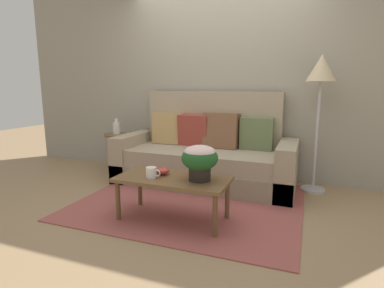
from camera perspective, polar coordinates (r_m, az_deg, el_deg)
The scene contains 11 objects.
ground_plane at distance 3.45m, azimuth -0.19°, elevation -10.52°, with size 14.00×14.00×0.00m, color #997A56.
wall_back at distance 4.35m, azimuth 5.59°, elevation 13.72°, with size 6.40×0.12×2.96m, color gray.
area_rug at distance 3.45m, azimuth -0.16°, elevation -10.42°, with size 2.32×1.97×0.01m, color #994C47.
couch at distance 4.01m, azimuth 2.55°, elevation -2.18°, with size 2.25×0.90×1.17m.
coffee_table at distance 2.89m, azimuth -3.56°, elevation -7.06°, with size 1.05×0.50×0.41m.
side_table at distance 4.66m, azimuth -13.61°, elevation -0.30°, with size 0.36×0.36×0.56m.
floor_lamp at distance 3.86m, azimuth 22.65°, elevation 11.08°, with size 0.33×0.33×1.60m.
potted_plant at distance 2.74m, azimuth 1.44°, elevation -2.71°, with size 0.33×0.33×0.32m.
coffee_mug at distance 2.88m, azimuth -7.45°, elevation -5.22°, with size 0.14×0.10×0.10m.
snack_bowl at distance 2.97m, azimuth -5.44°, elevation -4.90°, with size 0.14×0.14×0.07m.
table_vase at distance 4.63m, azimuth -13.73°, elevation 2.93°, with size 0.10×0.10×0.22m.
Camera 1 is at (1.16, -3.00, 1.25)m, focal length 28.97 mm.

